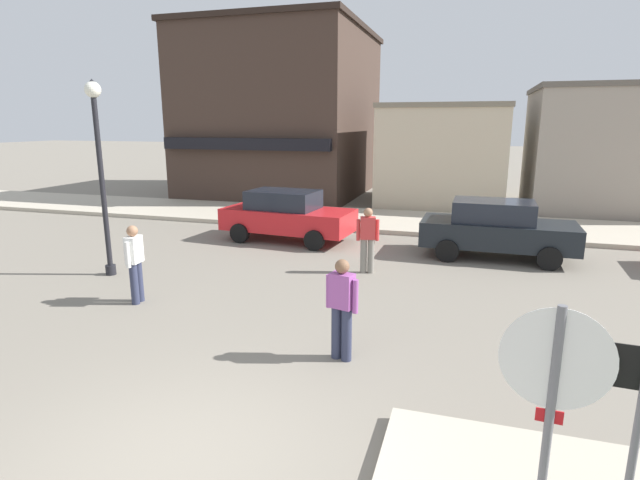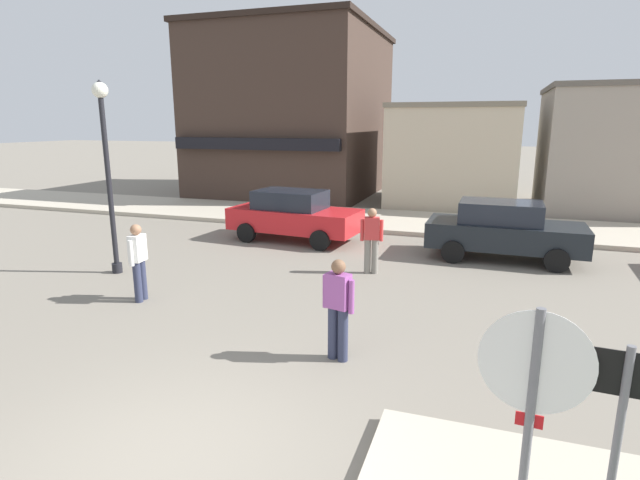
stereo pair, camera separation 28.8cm
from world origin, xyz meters
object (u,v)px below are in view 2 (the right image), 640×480
lamp_post (106,151)px  pedestrian_kerb_side (138,260)px  one_way_sign (617,444)px  stop_sign (531,406)px  parked_car_second (503,230)px  pedestrian_crossing_near (338,307)px  pedestrian_crossing_far (372,239)px  parked_car_nearest (294,215)px

lamp_post → pedestrian_kerb_side: bearing=-38.1°
one_way_sign → pedestrian_kerb_side: (-7.66, 4.37, -0.46)m
stop_sign → parked_car_second: (0.03, 10.19, -0.71)m
stop_sign → pedestrian_kerb_side: 8.34m
one_way_sign → lamp_post: lamp_post is taller
pedestrian_crossing_near → pedestrian_crossing_far: 4.66m
one_way_sign → lamp_post: bearing=148.5°
pedestrian_crossing_far → parked_car_nearest: bearing=139.2°
pedestrian_crossing_near → pedestrian_crossing_far: bearing=96.8°
parked_car_second → lamp_post: bearing=-153.9°
parked_car_second → pedestrian_crossing_far: 3.88m
stop_sign → parked_car_second: bearing=89.9°
pedestrian_crossing_near → parked_car_nearest: bearing=116.5°
one_way_sign → parked_car_second: size_ratio=0.52×
parked_car_second → pedestrian_kerb_side: pedestrian_kerb_side is taller
one_way_sign → parked_car_nearest: bearing=122.6°
parked_car_nearest → pedestrian_crossing_far: 4.08m
stop_sign → pedestrian_crossing_near: size_ratio=1.43×
lamp_post → parked_car_nearest: bearing=58.7°
one_way_sign → parked_car_nearest: one_way_sign is taller
one_way_sign → lamp_post: 11.27m
pedestrian_crossing_far → pedestrian_kerb_side: same height
parked_car_second → pedestrian_crossing_near: pedestrian_crossing_near is taller
stop_sign → lamp_post: lamp_post is taller
parked_car_nearest → pedestrian_kerb_side: bearing=-99.1°
pedestrian_crossing_near → lamp_post: bearing=157.6°
stop_sign → pedestrian_crossing_far: bearing=111.2°
parked_car_nearest → pedestrian_crossing_near: bearing=-63.5°
one_way_sign → parked_car_second: bearing=93.2°
pedestrian_crossing_near → parked_car_second: bearing=70.5°
lamp_post → pedestrian_crossing_near: 7.29m
parked_car_second → pedestrian_crossing_near: 7.46m
stop_sign → parked_car_second: 10.21m
lamp_post → pedestrian_kerb_side: size_ratio=2.82×
pedestrian_kerb_side → lamp_post: bearing=141.9°
pedestrian_crossing_far → lamp_post: bearing=-161.6°
lamp_post → pedestrian_crossing_far: 6.57m
stop_sign → pedestrian_kerb_side: size_ratio=1.43×
stop_sign → pedestrian_crossing_far: (-3.01, 7.78, -0.65)m
parked_car_nearest → parked_car_second: 6.13m
pedestrian_kerb_side → stop_sign: bearing=-31.7°
stop_sign → lamp_post: 10.74m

